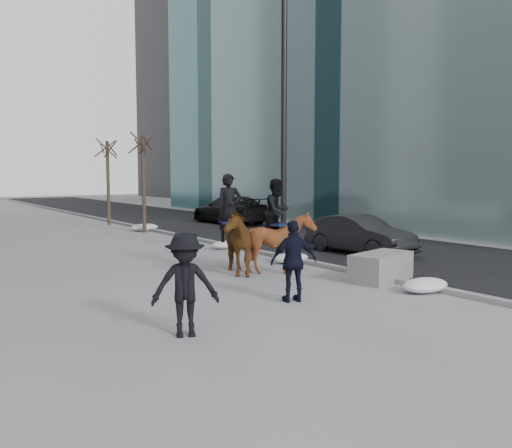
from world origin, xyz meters
TOP-DOWN VIEW (x-y plane):
  - ground at (0.00, 0.00)m, footprint 120.00×120.00m
  - road at (7.00, 10.00)m, footprint 8.00×90.00m
  - curb at (3.00, 10.00)m, footprint 0.25×90.00m
  - planter at (2.86, -0.29)m, footprint 1.96×1.29m
  - car_near at (5.83, 3.41)m, footprint 1.69×4.10m
  - car_far at (8.14, 15.57)m, footprint 2.35×5.32m
  - tree_near at (2.40, 13.84)m, footprint 1.20×1.20m
  - tree_far at (2.40, 18.62)m, footprint 1.20×1.20m
  - mounted_left at (0.25, 2.73)m, footprint 1.55×2.31m
  - mounted_right at (1.37, 2.04)m, footprint 1.66×1.79m
  - feeder at (-0.40, -0.81)m, footprint 1.11×1.00m
  - camera_crew at (-3.45, -1.71)m, footprint 1.30×1.04m
  - lamppost at (2.60, 3.68)m, footprint 0.25×2.30m
  - snow_piles at (2.70, 6.29)m, footprint 1.36×17.19m

SIDE VIEW (x-z plane):
  - ground at x=0.00m, z-range 0.00..0.00m
  - road at x=7.00m, z-range 0.00..0.01m
  - curb at x=3.00m, z-range 0.00..0.12m
  - snow_piles at x=2.70m, z-range -0.01..0.33m
  - planter at x=2.86m, z-range 0.00..0.72m
  - car_near at x=5.83m, z-range 0.00..1.32m
  - car_far at x=8.14m, z-range 0.00..1.52m
  - feeder at x=-0.40m, z-range 0.00..1.76m
  - camera_crew at x=-3.45m, z-range 0.01..1.76m
  - mounted_left at x=0.25m, z-range -0.35..2.39m
  - mounted_right at x=1.37m, z-range -0.26..2.34m
  - tree_far at x=2.40m, z-range 0.00..4.96m
  - tree_near at x=2.40m, z-range 0.00..5.00m
  - lamppost at x=2.60m, z-range 0.45..9.54m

